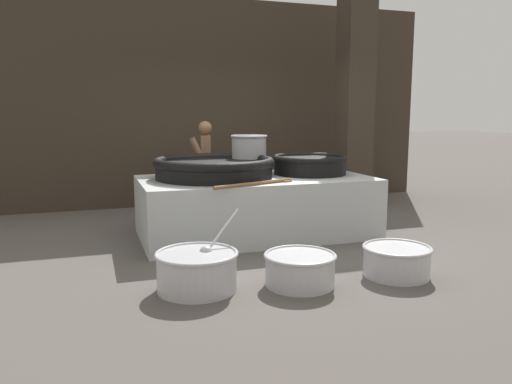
# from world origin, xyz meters

# --- Properties ---
(ground_plane) EXTENTS (60.00, 60.00, 0.00)m
(ground_plane) POSITION_xyz_m (0.00, 0.00, 0.00)
(ground_plane) COLOR #56514C
(back_wall) EXTENTS (8.09, 0.24, 3.48)m
(back_wall) POSITION_xyz_m (0.00, 2.58, 1.74)
(back_wall) COLOR #382D23
(back_wall) RESTS_ON ground_plane
(support_pillar) EXTENTS (0.48, 0.48, 3.48)m
(support_pillar) POSITION_xyz_m (2.11, 1.26, 1.74)
(support_pillar) COLOR #382D23
(support_pillar) RESTS_ON ground_plane
(hearth_platform) EXTENTS (2.93, 1.52, 0.76)m
(hearth_platform) POSITION_xyz_m (0.00, 0.00, 0.38)
(hearth_platform) COLOR #B2B7B7
(hearth_platform) RESTS_ON ground_plane
(giant_wok_near) EXTENTS (1.53, 1.53, 0.26)m
(giant_wok_near) POSITION_xyz_m (-0.52, 0.11, 0.90)
(giant_wok_near) COLOR black
(giant_wok_near) RESTS_ON hearth_platform
(giant_wok_far) EXTENTS (1.00, 1.00, 0.26)m
(giant_wok_far) POSITION_xyz_m (0.80, 0.11, 0.90)
(giant_wok_far) COLOR black
(giant_wok_far) RESTS_ON hearth_platform
(stock_pot) EXTENTS (0.50, 0.50, 0.52)m
(stock_pot) POSITION_xyz_m (0.07, 0.50, 1.03)
(stock_pot) COLOR #9E9EA3
(stock_pot) RESTS_ON hearth_platform
(stirring_paddle) EXTENTS (1.05, 0.44, 0.04)m
(stirring_paddle) POSITION_xyz_m (-0.20, -0.64, 0.77)
(stirring_paddle) COLOR brown
(stirring_paddle) RESTS_ON hearth_platform
(cook) EXTENTS (0.39, 0.57, 1.45)m
(cook) POSITION_xyz_m (-0.38, 1.26, 0.79)
(cook) COLOR brown
(cook) RESTS_ON ground_plane
(prep_bowl_vegetables) EXTENTS (0.87, 0.75, 0.65)m
(prep_bowl_vegetables) POSITION_xyz_m (-1.15, -1.77, 0.20)
(prep_bowl_vegetables) COLOR #B7B7BC
(prep_bowl_vegetables) RESTS_ON ground_plane
(prep_bowl_meat) EXTENTS (0.67, 0.67, 0.30)m
(prep_bowl_meat) POSITION_xyz_m (-0.23, -1.94, 0.16)
(prep_bowl_meat) COLOR #B7B7BC
(prep_bowl_meat) RESTS_ON ground_plane
(prep_bowl_extra) EXTENTS (0.67, 0.67, 0.30)m
(prep_bowl_extra) POSITION_xyz_m (0.77, -2.00, 0.16)
(prep_bowl_extra) COLOR #B7B7BC
(prep_bowl_extra) RESTS_ON ground_plane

